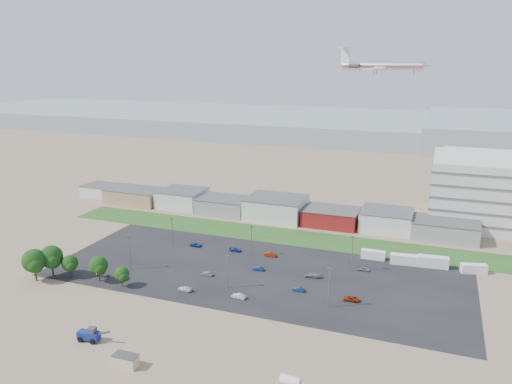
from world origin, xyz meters
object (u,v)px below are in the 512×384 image
at_px(telehandler, 89,334).
at_px(parked_car_3, 185,289).
at_px(storage_tank_nw, 290,381).
at_px(parked_car_9, 196,245).
at_px(parked_car_8, 364,269).
at_px(parked_car_12, 312,275).
at_px(parked_car_0, 351,299).
at_px(airliner, 382,66).
at_px(parked_car_6, 235,250).
at_px(parked_car_11, 270,255).
at_px(parked_car_10, 103,274).
at_px(box_trailer_a, 373,255).
at_px(parked_car_7, 258,269).
at_px(parked_car_4, 208,274).
at_px(portable_shed, 126,361).
at_px(tree_far_left, 34,263).
at_px(parked_car_1, 298,289).
at_px(parked_car_13, 239,296).

bearing_deg(telehandler, parked_car_3, 69.55).
distance_m(storage_tank_nw, parked_car_9, 77.90).
xyz_separation_m(storage_tank_nw, parked_car_8, (4.89, 58.88, -0.61)).
xyz_separation_m(telehandler, parked_car_12, (37.88, 49.52, -1.01)).
bearing_deg(parked_car_0, airliner, -178.01).
distance_m(parked_car_6, parked_car_9, 14.02).
height_order(parked_car_3, parked_car_11, parked_car_11).
bearing_deg(parked_car_10, parked_car_3, -95.64).
relative_size(box_trailer_a, parked_car_7, 2.19).
relative_size(parked_car_9, parked_car_12, 0.89).
distance_m(telehandler, parked_car_8, 78.21).
height_order(telehandler, parked_car_3, telehandler).
height_order(parked_car_3, parked_car_4, parked_car_3).
relative_size(parked_car_0, parked_car_7, 1.27).
bearing_deg(parked_car_6, parked_car_4, -179.81).
bearing_deg(parked_car_3, storage_tank_nw, 55.83).
distance_m(portable_shed, tree_far_left, 53.89).
height_order(parked_car_4, parked_car_8, parked_car_8).
height_order(parked_car_7, parked_car_11, parked_car_11).
relative_size(parked_car_1, parked_car_4, 0.98).
bearing_deg(airliner, parked_car_6, -102.55).
distance_m(parked_car_6, parked_car_8, 41.37).
relative_size(airliner, parked_car_7, 12.31).
relative_size(storage_tank_nw, parked_car_9, 0.99).
xyz_separation_m(airliner, parked_car_0, (7.28, -97.45, -56.95)).
xyz_separation_m(parked_car_4, parked_car_9, (-13.71, 19.46, -0.01)).
distance_m(storage_tank_nw, parked_car_11, 64.48).
bearing_deg(tree_far_left, parked_car_9, 52.89).
xyz_separation_m(tree_far_left, parked_car_6, (43.85, 39.98, -4.68)).
distance_m(storage_tank_nw, parked_car_0, 38.94).
xyz_separation_m(parked_car_7, parked_car_9, (-26.12, 10.96, -0.00)).
xyz_separation_m(parked_car_8, parked_car_9, (-55.37, 0.45, -0.01)).
xyz_separation_m(parked_car_1, parked_car_3, (-28.61, -10.54, 0.06)).
distance_m(portable_shed, parked_car_10, 46.85).
xyz_separation_m(storage_tank_nw, parked_car_9, (-50.48, 59.33, -0.62)).
relative_size(parked_car_3, parked_car_4, 1.22).
relative_size(parked_car_10, parked_car_12, 0.93).
bearing_deg(parked_car_4, storage_tank_nw, 46.86).
relative_size(portable_shed, storage_tank_nw, 1.32).
relative_size(box_trailer_a, parked_car_4, 2.15).
height_order(box_trailer_a, parked_car_10, box_trailer_a).
xyz_separation_m(storage_tank_nw, airliner, (-2.72, 136.12, 56.37)).
bearing_deg(parked_car_6, parked_car_0, -116.28).
height_order(airliner, parked_car_1, airliner).
relative_size(parked_car_3, parked_car_13, 1.10).
height_order(parked_car_6, parked_car_13, parked_car_13).
relative_size(portable_shed, parked_car_12, 1.17).
bearing_deg(parked_car_6, telehandler, 171.90).
distance_m(portable_shed, airliner, 155.39).
distance_m(portable_shed, parked_car_13, 36.86).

